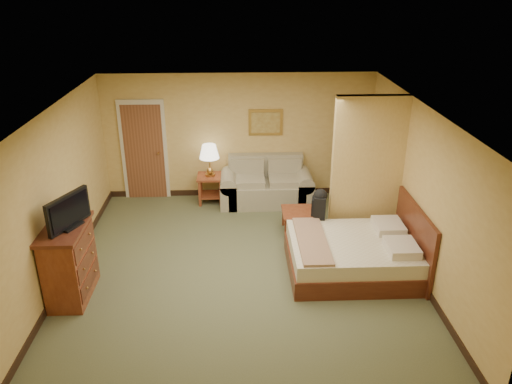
{
  "coord_description": "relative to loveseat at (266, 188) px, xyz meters",
  "views": [
    {
      "loc": [
        -0.05,
        -6.86,
        4.35
      ],
      "look_at": [
        0.26,
        0.6,
        1.09
      ],
      "focal_mm": 35.0,
      "sensor_mm": 36.0,
      "label": 1
    }
  ],
  "objects": [
    {
      "name": "floor",
      "position": [
        -0.55,
        -2.58,
        -0.31
      ],
      "size": [
        6.0,
        6.0,
        0.0
      ],
      "primitive_type": "plane",
      "color": "#545939",
      "rests_on": "ground"
    },
    {
      "name": "ceiling",
      "position": [
        -0.55,
        -2.58,
        2.29
      ],
      "size": [
        6.0,
        6.0,
        0.0
      ],
      "primitive_type": "plane",
      "rotation": [
        3.14,
        0.0,
        0.0
      ],
      "color": "white",
      "rests_on": "back_wall"
    },
    {
      "name": "back_wall",
      "position": [
        -0.55,
        0.42,
        0.99
      ],
      "size": [
        5.5,
        0.02,
        2.6
      ],
      "primitive_type": "cube",
      "color": "tan",
      "rests_on": "floor"
    },
    {
      "name": "left_wall",
      "position": [
        -3.3,
        -2.58,
        0.99
      ],
      "size": [
        0.02,
        6.0,
        2.6
      ],
      "primitive_type": "cube",
      "color": "tan",
      "rests_on": "floor"
    },
    {
      "name": "right_wall",
      "position": [
        2.2,
        -2.58,
        0.99
      ],
      "size": [
        0.02,
        6.0,
        2.6
      ],
      "primitive_type": "cube",
      "color": "tan",
      "rests_on": "floor"
    },
    {
      "name": "partition",
      "position": [
        1.6,
        -1.65,
        0.99
      ],
      "size": [
        1.2,
        0.15,
        2.6
      ],
      "primitive_type": "cube",
      "color": "tan",
      "rests_on": "floor"
    },
    {
      "name": "door",
      "position": [
        -2.5,
        0.39,
        0.72
      ],
      "size": [
        0.94,
        0.16,
        2.1
      ],
      "color": "beige",
      "rests_on": "floor"
    },
    {
      "name": "baseboard",
      "position": [
        -0.55,
        0.41,
        -0.25
      ],
      "size": [
        5.5,
        0.02,
        0.12
      ],
      "primitive_type": "cube",
      "color": "black",
      "rests_on": "floor"
    },
    {
      "name": "loveseat",
      "position": [
        0.0,
        0.0,
        0.0
      ],
      "size": [
        1.88,
        0.87,
        0.95
      ],
      "color": "#9B9376",
      "rests_on": "floor"
    },
    {
      "name": "side_table",
      "position": [
        -1.15,
        0.07,
        0.07
      ],
      "size": [
        0.53,
        0.53,
        0.58
      ],
      "color": "maroon",
      "rests_on": "floor"
    },
    {
      "name": "table_lamp",
      "position": [
        -1.15,
        0.07,
        0.77
      ],
      "size": [
        0.4,
        0.4,
        0.66
      ],
      "color": "#AD813F",
      "rests_on": "side_table"
    },
    {
      "name": "coffee_table",
      "position": [
        0.54,
        -1.33,
        -0.01
      ],
      "size": [
        0.65,
        0.65,
        0.42
      ],
      "rotation": [
        0.0,
        0.0,
        -0.01
      ],
      "color": "maroon",
      "rests_on": "floor"
    },
    {
      "name": "wall_picture",
      "position": [
        -0.0,
        0.4,
        1.29
      ],
      "size": [
        0.7,
        0.04,
        0.54
      ],
      "color": "#B78E3F",
      "rests_on": "back_wall"
    },
    {
      "name": "dresser",
      "position": [
        -3.03,
        -3.17,
        0.26
      ],
      "size": [
        0.56,
        1.06,
        1.13
      ],
      "color": "maroon",
      "rests_on": "floor"
    },
    {
      "name": "tv",
      "position": [
        -2.93,
        -3.17,
        1.05
      ],
      "size": [
        0.38,
        0.75,
        0.49
      ],
      "rotation": [
        0.0,
        0.0,
        -0.43
      ],
      "color": "black",
      "rests_on": "dresser"
    },
    {
      "name": "bed",
      "position": [
        1.27,
        -2.68,
        -0.01
      ],
      "size": [
        2.0,
        1.7,
        1.1
      ],
      "color": "#4B1D11",
      "rests_on": "floor"
    },
    {
      "name": "backpack",
      "position": [
        0.8,
        -1.82,
        0.5
      ],
      "size": [
        0.26,
        0.33,
        0.52
      ],
      "rotation": [
        0.0,
        0.0,
        -0.21
      ],
      "color": "black",
      "rests_on": "bed"
    }
  ]
}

